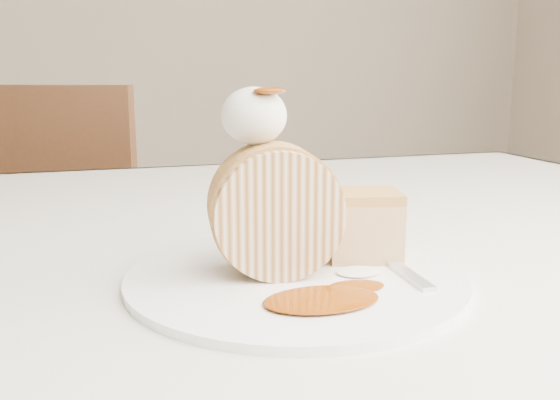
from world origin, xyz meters
name	(u,v)px	position (x,y,z in m)	size (l,w,h in m)	color
table	(196,312)	(0.00, 0.20, 0.66)	(1.40, 0.90, 0.75)	silver
chair_far	(65,248)	(-0.17, 1.06, 0.50)	(0.54, 0.54, 0.88)	brown
plate	(296,277)	(0.05, 0.02, 0.75)	(0.27, 0.27, 0.01)	white
roulade_slice	(276,211)	(0.04, 0.03, 0.81)	(0.10, 0.10, 0.05)	beige
cake_chunk	(364,229)	(0.12, 0.04, 0.78)	(0.06, 0.05, 0.05)	tan
whipped_cream	(254,116)	(0.03, 0.05, 0.88)	(0.05, 0.05, 0.05)	white
caramel_drizzle	(270,83)	(0.04, 0.03, 0.90)	(0.03, 0.02, 0.01)	#732F04
caramel_pool	(321,299)	(0.05, -0.05, 0.76)	(0.08, 0.05, 0.00)	#732F04
fork	(397,266)	(0.13, 0.01, 0.76)	(0.02, 0.16, 0.00)	silver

